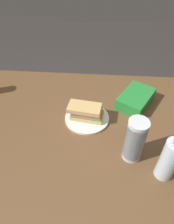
# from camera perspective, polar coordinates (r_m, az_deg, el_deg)

# --- Properties ---
(ground_plane) EXTENTS (8.00, 8.00, 0.00)m
(ground_plane) POSITION_cam_1_polar(r_m,az_deg,el_deg) (1.68, -1.03, -22.16)
(ground_plane) COLOR #383330
(dining_table) EXTENTS (1.69, 1.02, 0.76)m
(dining_table) POSITION_cam_1_polar(r_m,az_deg,el_deg) (1.10, -1.47, -7.47)
(dining_table) COLOR brown
(dining_table) RESTS_ON ground_plane
(paper_plate) EXTENTS (0.24, 0.24, 0.01)m
(paper_plate) POSITION_cam_1_polar(r_m,az_deg,el_deg) (1.08, -0.00, -1.70)
(paper_plate) COLOR white
(paper_plate) RESTS_ON dining_table
(sandwich) EXTENTS (0.19, 0.12, 0.08)m
(sandwich) POSITION_cam_1_polar(r_m,az_deg,el_deg) (1.05, -0.22, 0.07)
(sandwich) COLOR #DBB26B
(sandwich) RESTS_ON paper_plate
(chip_bag) EXTENTS (0.25, 0.27, 0.07)m
(chip_bag) POSITION_cam_1_polar(r_m,az_deg,el_deg) (1.19, 13.72, 3.66)
(chip_bag) COLOR #268C38
(chip_bag) RESTS_ON dining_table
(water_bottle_tall) EXTENTS (0.07, 0.07, 0.22)m
(water_bottle_tall) POSITION_cam_1_polar(r_m,az_deg,el_deg) (0.86, 22.41, -12.57)
(water_bottle_tall) COLOR silver
(water_bottle_tall) RESTS_ON dining_table
(plastic_cup_stack) EXTENTS (0.08, 0.08, 0.22)m
(plastic_cup_stack) POSITION_cam_1_polar(r_m,az_deg,el_deg) (0.87, 13.49, -7.87)
(plastic_cup_stack) COLOR silver
(plastic_cup_stack) RESTS_ON dining_table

